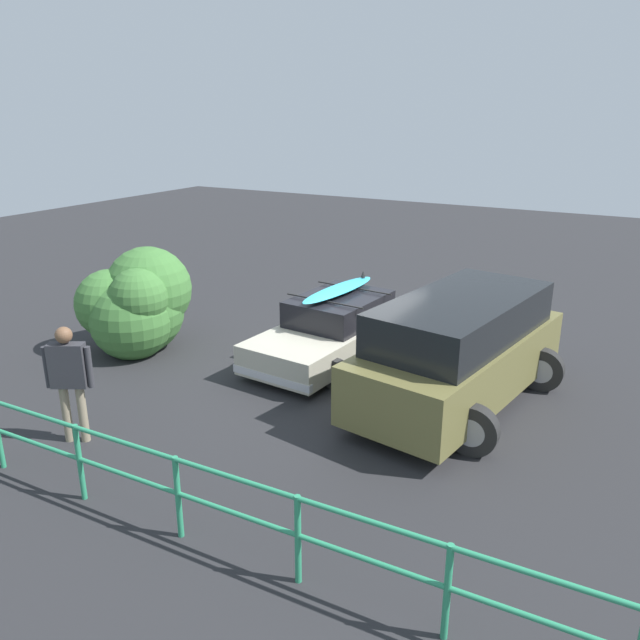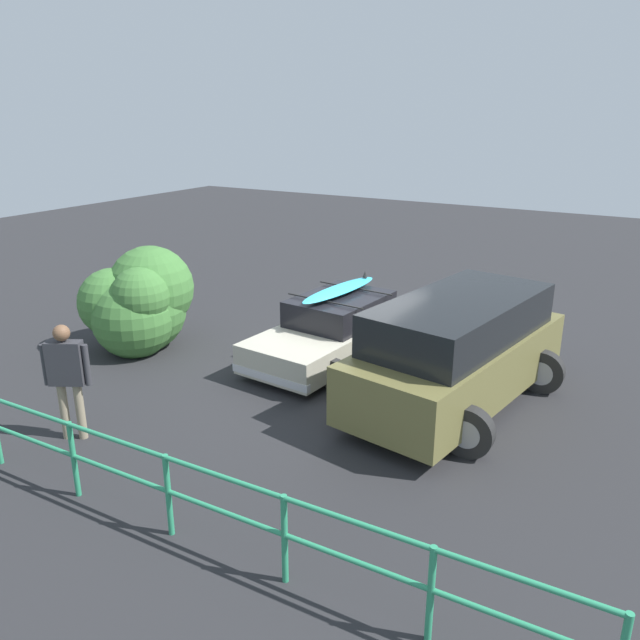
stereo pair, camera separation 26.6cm
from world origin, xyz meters
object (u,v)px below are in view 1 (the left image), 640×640
(sedan_car, at_px, (336,328))
(person_bystander, at_px, (69,374))
(suv_car, at_px, (460,349))
(bush_near_left, at_px, (137,305))

(sedan_car, xyz_separation_m, person_bystander, (1.80, 4.95, 0.51))
(person_bystander, bearing_deg, suv_car, -138.65)
(suv_car, distance_m, person_bystander, 6.14)
(person_bystander, distance_m, bush_near_left, 3.80)
(sedan_car, bearing_deg, suv_car, 162.35)
(person_bystander, bearing_deg, sedan_car, -110.01)
(sedan_car, distance_m, suv_car, 2.97)
(bush_near_left, bearing_deg, suv_car, -173.27)
(suv_car, height_order, person_bystander, suv_car)
(suv_car, height_order, bush_near_left, bush_near_left)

